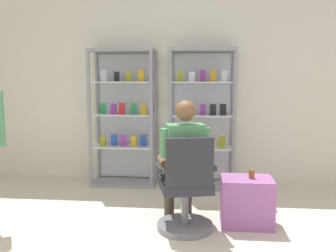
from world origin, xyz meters
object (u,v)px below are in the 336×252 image
Objects in this scene: seated_shopkeeper at (183,157)px; tea_glass at (252,174)px; display_cabinet_left at (124,116)px; office_chair at (186,193)px; storage_crate at (247,201)px; display_cabinet_right at (202,117)px.

tea_glass is (0.69, 0.06, -0.18)m from seated_shopkeeper.
display_cabinet_left is 1.98× the size of office_chair.
seated_shopkeeper reaches higher than storage_crate.
display_cabinet_right is 3.67× the size of storage_crate.
tea_glass is (0.04, -0.00, 0.29)m from storage_crate.
display_cabinet_right is at bearing 0.00° from display_cabinet_left.
display_cabinet_right reaches higher than seated_shopkeeper.
office_chair is at bearing -75.94° from seated_shopkeeper.
tea_glass reaches higher than storage_crate.
office_chair is 0.36m from seated_shopkeeper.
seated_shopkeeper is at bearing -174.31° from storage_crate.
storage_crate is at bearing 176.84° from tea_glass.
seated_shopkeeper is (-0.18, -1.44, -0.25)m from display_cabinet_right.
seated_shopkeeper is at bearing -57.40° from display_cabinet_left.
storage_crate is at bearing -71.16° from display_cabinet_right.
tea_glass is (0.65, 0.22, 0.14)m from office_chair.
display_cabinet_left is at bearing 122.60° from seated_shopkeeper.
display_cabinet_right is 21.99× the size of tea_glass.
office_chair is at bearing -58.99° from display_cabinet_left.
display_cabinet_left is 1.47× the size of seated_shopkeeper.
display_cabinet_right reaches higher than office_chair.
display_cabinet_left is 21.99× the size of tea_glass.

